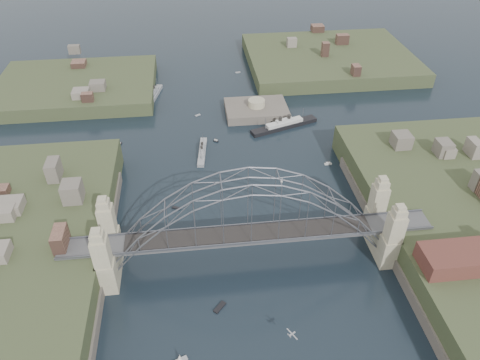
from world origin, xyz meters
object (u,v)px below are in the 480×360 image
object	(u,v)px
bridge	(250,221)
wharf_shed	(468,258)
fort_island	(256,114)
naval_cruiser_near	(202,151)
naval_cruiser_far	(154,95)
ocean_liner	(284,125)

from	to	relation	value
bridge	wharf_shed	world-z (taller)	bridge
fort_island	naval_cruiser_near	world-z (taller)	fort_island
bridge	naval_cruiser_near	xyz separation A→B (m)	(-8.65, 46.36, -11.60)
naval_cruiser_near	naval_cruiser_far	distance (m)	44.25
bridge	naval_cruiser_far	bearing A→B (deg)	106.01
fort_island	wharf_shed	distance (m)	90.48
naval_cruiser_near	ocean_liner	bearing A→B (deg)	23.84
wharf_shed	fort_island	bearing A→B (deg)	110.85
naval_cruiser_near	ocean_liner	size ratio (longest dim) A/B	0.64
fort_island	naval_cruiser_far	distance (m)	41.01
bridge	naval_cruiser_near	world-z (taller)	bridge
naval_cruiser_near	naval_cruiser_far	size ratio (longest dim) A/B	0.92
naval_cruiser_far	fort_island	bearing A→B (deg)	-25.20
bridge	ocean_liner	bearing A→B (deg)	71.24
ocean_liner	naval_cruiser_near	bearing A→B (deg)	-156.16
wharf_shed	naval_cruiser_far	distance (m)	123.08
wharf_shed	ocean_liner	distance (m)	77.40
bridge	wharf_shed	xyz separation A→B (m)	(44.00, -14.00, -2.32)
naval_cruiser_near	ocean_liner	xyz separation A→B (m)	(28.71, 12.69, 0.21)
bridge	wharf_shed	bearing A→B (deg)	-17.65
bridge	fort_island	xyz separation A→B (m)	(12.00, 70.00, -12.66)
naval_cruiser_near	fort_island	bearing A→B (deg)	48.86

